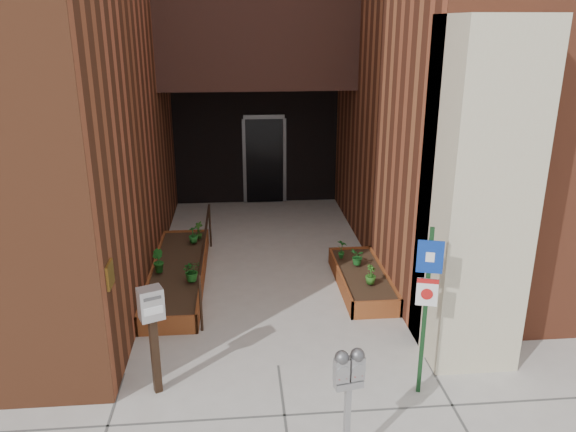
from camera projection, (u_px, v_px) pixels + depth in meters
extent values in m
plane|color=#9E9991|center=(278.00, 366.00, 7.42)|extent=(80.00, 80.00, 0.00)
cube|color=#C2B595|center=(476.00, 198.00, 7.11)|extent=(1.10, 1.20, 4.40)
cube|color=black|center=(256.00, 38.00, 11.77)|extent=(4.20, 2.00, 2.00)
cube|color=black|center=(256.00, 142.00, 13.90)|extent=(4.00, 0.30, 3.00)
cube|color=black|center=(265.00, 161.00, 13.90)|extent=(0.90, 0.06, 2.10)
cube|color=#B79338|center=(110.00, 275.00, 6.58)|extent=(0.04, 0.30, 0.30)
cube|color=brown|center=(167.00, 326.00, 8.11)|extent=(0.90, 0.04, 0.30)
cube|color=brown|center=(186.00, 237.00, 11.46)|extent=(0.90, 0.04, 0.30)
cube|color=brown|center=(153.00, 275.00, 9.75)|extent=(0.04, 3.60, 0.30)
cube|color=brown|center=(203.00, 273.00, 9.82)|extent=(0.04, 3.60, 0.30)
cube|color=black|center=(178.00, 275.00, 9.79)|extent=(0.82, 3.52, 0.26)
cube|color=brown|center=(377.00, 310.00, 8.57)|extent=(0.80, 0.04, 0.30)
cube|color=brown|center=(350.00, 255.00, 10.60)|extent=(0.80, 0.04, 0.30)
cube|color=brown|center=(340.00, 280.00, 9.55)|extent=(0.04, 2.20, 0.30)
cube|color=brown|center=(384.00, 278.00, 9.61)|extent=(0.04, 2.20, 0.30)
cube|color=black|center=(362.00, 280.00, 9.59)|extent=(0.72, 2.12, 0.26)
cylinder|color=black|center=(201.00, 303.00, 8.13)|extent=(0.04, 0.04, 0.90)
cylinder|color=black|center=(210.00, 226.00, 11.24)|extent=(0.04, 0.04, 0.90)
cylinder|color=black|center=(205.00, 235.00, 9.54)|extent=(0.04, 3.30, 0.04)
cube|color=#969698|center=(347.00, 427.00, 5.61)|extent=(0.07, 0.07, 0.94)
cube|color=#969698|center=(348.00, 384.00, 5.45)|extent=(0.30, 0.16, 0.08)
cube|color=#969698|center=(341.00, 370.00, 5.37)|extent=(0.16, 0.12, 0.24)
sphere|color=#59595B|center=(342.00, 358.00, 5.33)|extent=(0.14, 0.14, 0.14)
cube|color=white|center=(343.00, 371.00, 5.32)|extent=(0.08, 0.02, 0.05)
cube|color=#B21414|center=(343.00, 378.00, 5.35)|extent=(0.08, 0.02, 0.03)
cube|color=#969698|center=(357.00, 368.00, 5.41)|extent=(0.16, 0.12, 0.24)
sphere|color=#59595B|center=(357.00, 355.00, 5.37)|extent=(0.14, 0.14, 0.14)
cube|color=white|center=(359.00, 369.00, 5.36)|extent=(0.08, 0.02, 0.05)
cube|color=#B21414|center=(359.00, 375.00, 5.39)|extent=(0.08, 0.02, 0.03)
cube|color=#133619|center=(425.00, 314.00, 6.56)|extent=(0.06, 0.06, 2.15)
cube|color=navy|center=(430.00, 257.00, 6.30)|extent=(0.29, 0.10, 0.39)
cube|color=white|center=(430.00, 257.00, 6.29)|extent=(0.10, 0.04, 0.12)
cube|color=white|center=(427.00, 292.00, 6.44)|extent=(0.24, 0.08, 0.34)
cube|color=#B21414|center=(428.00, 281.00, 6.39)|extent=(0.24, 0.08, 0.06)
cylinder|color=#B21414|center=(427.00, 294.00, 6.44)|extent=(0.13, 0.05, 0.14)
cube|color=black|center=(155.00, 355.00, 6.75)|extent=(0.12, 0.12, 1.02)
cube|color=silver|center=(151.00, 304.00, 6.53)|extent=(0.34, 0.30, 0.39)
cube|color=#59595B|center=(152.00, 299.00, 6.40)|extent=(0.19, 0.09, 0.04)
cube|color=white|center=(153.00, 311.00, 6.45)|extent=(0.21, 0.10, 0.09)
imported|color=#19591A|center=(192.00, 270.00, 9.13)|extent=(0.42, 0.42, 0.36)
imported|color=#175318|center=(158.00, 261.00, 9.45)|extent=(0.30, 0.30, 0.39)
imported|color=#1C6321|center=(193.00, 234.00, 10.73)|extent=(0.25, 0.25, 0.33)
imported|color=#235217|center=(199.00, 230.00, 10.92)|extent=(0.26, 0.26, 0.35)
imported|color=#28601B|center=(371.00, 274.00, 9.04)|extent=(0.25, 0.25, 0.32)
imported|color=#1A5E1F|center=(342.00, 249.00, 10.01)|extent=(0.27, 0.27, 0.36)
imported|color=#19591F|center=(358.00, 257.00, 9.74)|extent=(0.29, 0.29, 0.30)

